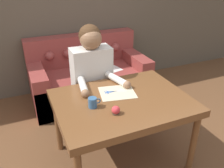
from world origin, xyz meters
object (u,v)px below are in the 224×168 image
(pin_cushion, at_px, (116,110))
(mug, at_px, (93,103))
(dining_table, at_px, (122,106))
(scissors, at_px, (111,92))
(person, at_px, (92,79))
(couch, at_px, (88,77))

(pin_cushion, bearing_deg, mug, 129.54)
(dining_table, distance_m, scissors, 0.18)
(scissors, distance_m, mug, 0.31)
(pin_cushion, bearing_deg, person, 85.47)
(dining_table, relative_size, couch, 0.73)
(mug, bearing_deg, pin_cushion, -50.46)
(scissors, xyz_separation_m, mug, (-0.25, -0.18, 0.04))
(person, distance_m, scissors, 0.44)
(person, bearing_deg, dining_table, -81.53)
(person, height_order, mug, person)
(couch, height_order, scissors, couch)
(person, relative_size, scissors, 5.95)
(pin_cushion, bearing_deg, dining_table, 51.40)
(dining_table, height_order, mug, mug)
(dining_table, height_order, person, person)
(person, xyz_separation_m, mug, (-0.20, -0.61, 0.09))
(person, xyz_separation_m, scissors, (0.05, -0.43, 0.05))
(dining_table, height_order, pin_cushion, pin_cushion)
(person, bearing_deg, couch, 75.99)
(person, height_order, pin_cushion, person)
(couch, distance_m, mug, 1.55)
(scissors, height_order, pin_cushion, pin_cushion)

